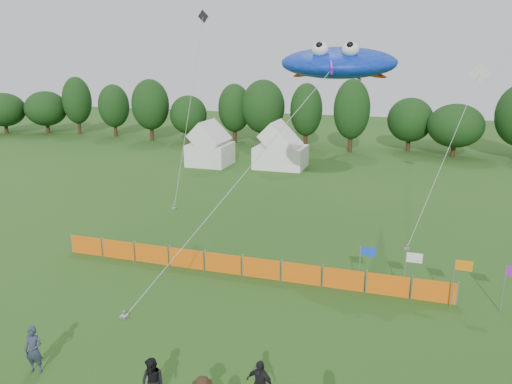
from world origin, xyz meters
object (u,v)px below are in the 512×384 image
(tent_right, at_px, (281,150))
(barrier_fence, at_px, (242,266))
(tent_left, at_px, (210,147))
(spectator_a, at_px, (34,350))
(spectator_b, at_px, (153,383))
(stingray_kite, at_px, (341,63))
(spectator_d, at_px, (260,384))

(tent_right, distance_m, barrier_fence, 25.08)
(tent_left, height_order, spectator_a, tent_left)
(spectator_a, bearing_deg, spectator_b, -14.53)
(spectator_a, height_order, spectator_b, spectator_a)
(barrier_fence, height_order, stingray_kite, stingray_kite)
(spectator_d, bearing_deg, tent_left, 128.82)
(tent_left, distance_m, barrier_fence, 26.44)
(barrier_fence, bearing_deg, spectator_d, -67.33)
(spectator_d, bearing_deg, barrier_fence, 126.23)
(spectator_b, distance_m, stingray_kite, 20.98)
(barrier_fence, bearing_deg, tent_left, 116.22)
(barrier_fence, bearing_deg, tent_right, 100.69)
(spectator_a, relative_size, spectator_b, 1.04)
(tent_left, height_order, spectator_d, tent_left)
(spectator_a, xyz_separation_m, stingray_kite, (7.27, 18.30, 9.27))
(barrier_fence, distance_m, spectator_d, 9.66)
(spectator_b, relative_size, spectator_d, 1.02)
(tent_left, bearing_deg, spectator_a, -77.24)
(tent_left, relative_size, spectator_d, 2.46)
(spectator_a, bearing_deg, tent_left, 92.18)
(stingray_kite, bearing_deg, barrier_fence, -109.77)
(tent_right, bearing_deg, spectator_a, -89.15)
(spectator_b, distance_m, spectator_d, 3.28)
(spectator_b, bearing_deg, barrier_fence, 105.56)
(stingray_kite, bearing_deg, spectator_d, -88.10)
(spectator_b, bearing_deg, spectator_a, -171.81)
(spectator_b, bearing_deg, stingray_kite, 94.35)
(spectator_a, distance_m, spectator_b, 4.74)
(spectator_b, bearing_deg, tent_right, 110.76)
(spectator_d, relative_size, stingray_kite, 0.07)
(tent_right, height_order, spectator_d, tent_right)
(barrier_fence, relative_size, spectator_b, 12.09)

